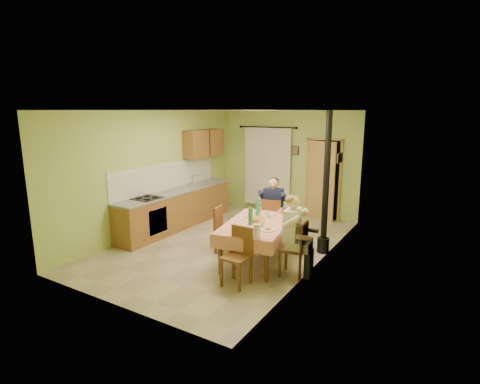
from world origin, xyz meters
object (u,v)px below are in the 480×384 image
Objects in this scene: chair_far at (272,229)px; chair_right at (294,259)px; dining_table at (257,242)px; man_right at (294,227)px; man_far at (273,203)px; chair_left at (225,238)px; stove_flue at (325,203)px; chair_near at (237,268)px.

chair_far reaches higher than chair_right.
dining_table is 1.45× the size of man_right.
man_far is at bearing 90.00° from chair_far.
chair_right is at bearing 70.38° from chair_left.
man_far is (-0.00, 0.01, 0.59)m from chair_far.
chair_far is at bearing 89.97° from dining_table.
chair_right is 1.78m from man_far.
chair_right is at bearing -90.00° from man_right.
chair_near is at bearing -108.96° from stove_flue.
chair_near is at bearing 31.67° from chair_left.
man_right is 0.50× the size of stove_flue.
chair_near is at bearing 135.18° from man_right.
man_far is at bearing 89.99° from dining_table.
chair_near is at bearing -91.60° from man_far.
chair_left is at bearing -149.39° from stove_flue.
dining_table is 1.06m from chair_near.
chair_far is 0.71× the size of man_far.
chair_right is 0.70× the size of man_far.
stove_flue is (0.08, 1.31, 0.73)m from chair_right.
stove_flue reaches higher than chair_far.
stove_flue is (0.92, 1.09, 0.65)m from dining_table.
man_far is (-0.40, 2.13, 0.59)m from chair_near.
chair_right is 1.04× the size of chair_left.
stove_flue reaches higher than chair_near.
chair_left is at bearing 71.98° from man_right.
chair_far is 1.06× the size of chair_left.
chair_near is (0.40, -2.12, -0.00)m from chair_far.
chair_left is (-1.61, 0.31, -0.00)m from chair_right.
man_far is at bearing -77.32° from chair_near.
chair_left is (-0.77, 0.09, -0.09)m from dining_table.
dining_table is 1.10m from chair_far.
man_right is (0.83, -0.22, 0.50)m from dining_table.
chair_far is at bearing -77.33° from chair_near.
man_right reaches higher than chair_near.
stove_flue is (1.69, 1.00, 0.74)m from chair_left.
man_right is at bearing -26.01° from dining_table.
dining_table is 2.05× the size of chair_far.
man_far is (0.55, 1.00, 0.59)m from chair_left.
chair_left reaches higher than dining_table.
chair_left is 2.10m from stove_flue.
chair_left is at bearing 162.08° from dining_table.
stove_flue is (0.73, 2.13, 0.73)m from chair_near.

